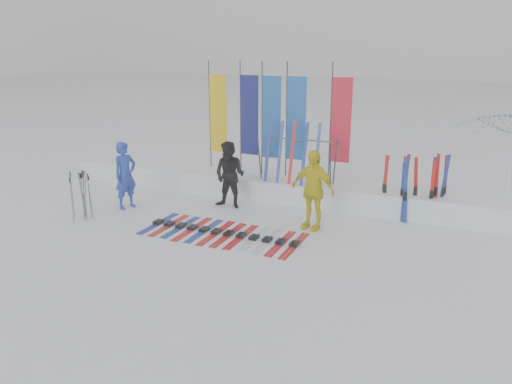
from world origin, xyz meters
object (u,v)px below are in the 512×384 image
at_px(person_black, 230,175).
at_px(tent_canopy, 512,164).
at_px(person_blue, 125,175).
at_px(ski_row, 222,233).
at_px(ski_rack, 297,154).
at_px(person_yellow, 312,190).

height_order(person_black, tent_canopy, tent_canopy).
relative_size(person_blue, ski_row, 0.49).
distance_m(person_black, ski_rack, 1.92).
xyz_separation_m(person_black, person_yellow, (2.50, -0.66, 0.06)).
bearing_deg(tent_canopy, person_black, -161.47).
bearing_deg(person_black, person_blue, -154.81).
height_order(person_black, person_yellow, person_yellow).
distance_m(person_yellow, ski_rack, 2.07).
bearing_deg(ski_row, ski_rack, 75.60).
bearing_deg(person_black, ski_rack, 37.35).
relative_size(person_yellow, ski_rack, 0.94).
bearing_deg(person_black, tent_canopy, 19.45).
height_order(person_blue, person_yellow, person_yellow).
height_order(person_yellow, ski_rack, person_yellow).
bearing_deg(person_yellow, ski_row, -132.81).
distance_m(person_black, person_yellow, 2.58).
bearing_deg(person_black, person_yellow, -13.91).
bearing_deg(ski_row, person_black, 111.26).
height_order(person_yellow, ski_row, person_yellow).
xyz_separation_m(person_blue, tent_canopy, (9.30, 3.41, 0.46)).
distance_m(tent_canopy, ski_row, 7.45).
xyz_separation_m(person_blue, ski_rack, (4.02, 2.24, 0.48)).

